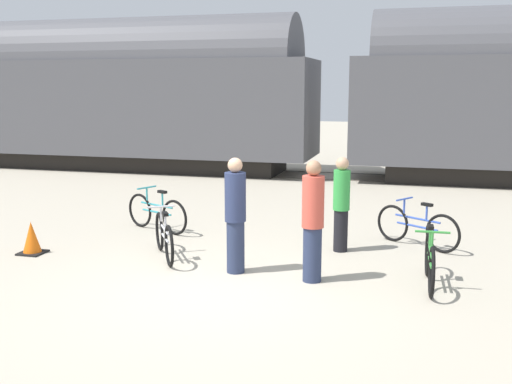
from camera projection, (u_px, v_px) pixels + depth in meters
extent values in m
plane|color=#B2A893|center=(219.00, 289.00, 8.30)|extent=(80.00, 80.00, 0.00)
cube|color=black|center=(121.00, 160.00, 20.53)|extent=(11.14, 2.21, 0.55)
cube|color=#4C4C51|center=(119.00, 107.00, 20.21)|extent=(13.27, 2.94, 3.05)
cylinder|color=#4C4C51|center=(117.00, 61.00, 19.95)|extent=(12.21, 2.79, 2.79)
cube|color=#4C4238|center=(328.00, 179.00, 18.01)|extent=(68.84, 0.07, 0.01)
cube|color=#4C4238|center=(335.00, 173.00, 19.38)|extent=(68.84, 0.07, 0.01)
torus|color=black|center=(432.00, 272.00, 7.93)|extent=(0.08, 0.69, 0.69)
torus|color=black|center=(428.00, 253.00, 8.85)|extent=(0.08, 0.69, 0.69)
cylinder|color=#338C38|center=(430.00, 250.00, 8.36)|extent=(0.07, 0.84, 0.04)
cylinder|color=#338C38|center=(430.00, 260.00, 8.39)|extent=(0.07, 0.77, 0.04)
cylinder|color=#338C38|center=(430.00, 237.00, 8.50)|extent=(0.04, 0.04, 0.29)
cube|color=black|center=(431.00, 227.00, 8.47)|extent=(0.09, 0.20, 0.05)
cylinder|color=#338C38|center=(432.00, 243.00, 8.08)|extent=(0.04, 0.04, 0.32)
cylinder|color=#338C38|center=(433.00, 232.00, 8.05)|extent=(0.46, 0.05, 0.03)
torus|color=black|center=(160.00, 231.00, 10.22)|extent=(0.40, 0.58, 0.66)
torus|color=black|center=(169.00, 246.00, 9.29)|extent=(0.40, 0.58, 0.66)
cylinder|color=silver|center=(164.00, 228.00, 9.73)|extent=(0.51, 0.76, 0.04)
cylinder|color=silver|center=(164.00, 236.00, 9.75)|extent=(0.46, 0.69, 0.04)
cylinder|color=silver|center=(165.00, 222.00, 9.54)|extent=(0.04, 0.04, 0.28)
cube|color=black|center=(165.00, 214.00, 9.51)|extent=(0.18, 0.21, 0.05)
cylinder|color=silver|center=(161.00, 216.00, 9.96)|extent=(0.04, 0.04, 0.31)
cylinder|color=silver|center=(161.00, 207.00, 9.93)|extent=(0.40, 0.28, 0.03)
torus|color=black|center=(140.00, 210.00, 11.92)|extent=(0.63, 0.33, 0.67)
torus|color=black|center=(175.00, 217.00, 11.27)|extent=(0.63, 0.33, 0.67)
cylinder|color=teal|center=(157.00, 205.00, 11.56)|extent=(0.83, 0.41, 0.04)
cylinder|color=teal|center=(157.00, 212.00, 11.59)|extent=(0.75, 0.38, 0.04)
cylinder|color=teal|center=(162.00, 199.00, 11.42)|extent=(0.04, 0.04, 0.28)
cube|color=black|center=(162.00, 192.00, 11.40)|extent=(0.22, 0.16, 0.05)
cylinder|color=teal|center=(147.00, 195.00, 11.71)|extent=(0.04, 0.04, 0.31)
cylinder|color=teal|center=(147.00, 188.00, 11.69)|extent=(0.22, 0.43, 0.03)
torus|color=black|center=(393.00, 223.00, 10.83)|extent=(0.58, 0.42, 0.67)
torus|color=black|center=(443.00, 234.00, 10.05)|extent=(0.58, 0.42, 0.67)
cylinder|color=#3351B7|center=(417.00, 219.00, 10.41)|extent=(0.77, 0.54, 0.04)
cylinder|color=#3351B7|center=(417.00, 226.00, 10.43)|extent=(0.70, 0.50, 0.04)
cylinder|color=#3351B7|center=(427.00, 213.00, 10.25)|extent=(0.04, 0.04, 0.28)
cube|color=black|center=(427.00, 205.00, 10.22)|extent=(0.21, 0.18, 0.05)
cylinder|color=#3351B7|center=(404.00, 207.00, 10.59)|extent=(0.04, 0.04, 0.31)
cylinder|color=#3351B7|center=(405.00, 199.00, 10.57)|extent=(0.29, 0.40, 0.03)
cylinder|color=#283351|center=(236.00, 247.00, 9.00)|extent=(0.27, 0.27, 0.79)
cylinder|color=navy|center=(235.00, 197.00, 8.86)|extent=(0.32, 0.32, 0.73)
sphere|color=tan|center=(235.00, 165.00, 8.78)|extent=(0.22, 0.22, 0.22)
cylinder|color=black|center=(341.00, 231.00, 10.16)|extent=(0.24, 0.24, 0.72)
cylinder|color=green|center=(342.00, 190.00, 10.04)|extent=(0.28, 0.28, 0.68)
sphere|color=tan|center=(342.00, 164.00, 9.96)|extent=(0.22, 0.22, 0.22)
cylinder|color=#283351|center=(312.00, 254.00, 8.58)|extent=(0.27, 0.27, 0.80)
cylinder|color=#CC4C3D|center=(313.00, 202.00, 8.45)|extent=(0.32, 0.32, 0.74)
sphere|color=#A37556|center=(314.00, 168.00, 8.36)|extent=(0.22, 0.22, 0.22)
cube|color=black|center=(33.00, 253.00, 10.07)|extent=(0.40, 0.40, 0.03)
cone|color=orange|center=(32.00, 238.00, 10.02)|extent=(0.32, 0.32, 0.55)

